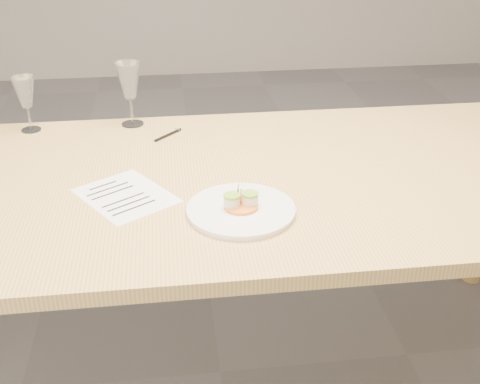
{
  "coord_description": "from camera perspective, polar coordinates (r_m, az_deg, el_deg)",
  "views": [
    {
      "loc": [
        -0.13,
        -1.53,
        1.51
      ],
      "look_at": [
        0.04,
        -0.19,
        0.8
      ],
      "focal_mm": 45.0,
      "sensor_mm": 36.0,
      "label": 1
    }
  ],
  "objects": [
    {
      "name": "ballpoint_pen",
      "position": [
        2.0,
        -6.83,
        5.41
      ],
      "size": [
        0.09,
        0.1,
        0.01
      ],
      "rotation": [
        0.0,
        0.0,
        0.81
      ],
      "color": "black",
      "rests_on": "dining_table"
    },
    {
      "name": "dinner_plate",
      "position": [
        1.52,
        0.11,
        -1.63
      ],
      "size": [
        0.28,
        0.28,
        0.07
      ],
      "rotation": [
        0.0,
        0.0,
        0.12
      ],
      "color": "white",
      "rests_on": "dining_table"
    },
    {
      "name": "ground",
      "position": [
        2.16,
        -1.85,
        -16.68
      ],
      "size": [
        7.0,
        7.0,
        0.0
      ],
      "primitive_type": "plane",
      "color": "slate",
      "rests_on": "ground"
    },
    {
      "name": "wine_glass_2",
      "position": [
        2.06,
        -10.48,
        10.23
      ],
      "size": [
        0.09,
        0.09,
        0.22
      ],
      "color": "white",
      "rests_on": "dining_table"
    },
    {
      "name": "recipe_sheet",
      "position": [
        1.64,
        -10.8,
        -0.35
      ],
      "size": [
        0.31,
        0.32,
        0.0
      ],
      "rotation": [
        0.0,
        0.0,
        0.58
      ],
      "color": "white",
      "rests_on": "dining_table"
    },
    {
      "name": "wine_glass_1",
      "position": [
        2.11,
        -19.72,
        8.79
      ],
      "size": [
        0.07,
        0.07,
        0.18
      ],
      "color": "white",
      "rests_on": "dining_table"
    },
    {
      "name": "dining_table",
      "position": [
        1.74,
        -2.18,
        -0.52
      ],
      "size": [
        2.4,
        1.0,
        0.75
      ],
      "color": "#DCB060",
      "rests_on": "ground"
    }
  ]
}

